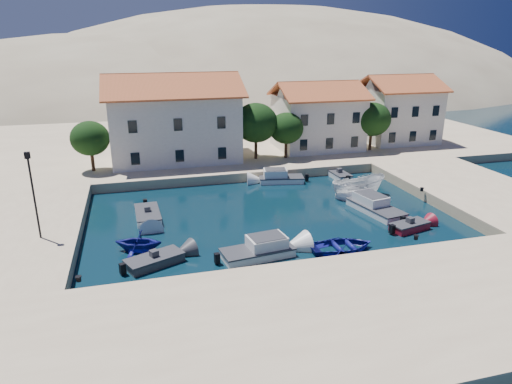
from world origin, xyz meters
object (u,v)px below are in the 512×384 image
cabin_cruiser_east (376,207)px  boat_east (357,196)px  rowboat_south (342,250)px  building_right (398,108)px  building_left (174,116)px  cabin_cruiser_south (258,250)px  building_mid (318,115)px  lamppost (32,187)px

cabin_cruiser_east → boat_east: bearing=-16.9°
rowboat_south → boat_east: bearing=-32.2°
building_right → boat_east: bearing=-129.8°
building_left → rowboat_south: bearing=-70.3°
building_right → cabin_cruiser_south: (-26.91, -26.95, -5.00)m
building_right → cabin_cruiser_south: building_right is taller
cabin_cruiser_south → boat_east: (12.62, 9.79, -0.48)m
building_mid → cabin_cruiser_south: 30.30m
rowboat_south → boat_east: size_ratio=0.83×
lamppost → building_right: bearing=27.9°
building_right → cabin_cruiser_east: (-14.73, -21.42, -5.00)m
building_left → lamppost: building_left is taller
building_mid → cabin_cruiser_south: bearing=-119.9°
building_mid → rowboat_south: building_mid is taller
lamppost → cabin_cruiser_south: (14.59, -4.95, -4.28)m
lamppost → cabin_cruiser_south: lamppost is taller
rowboat_south → cabin_cruiser_east: size_ratio=0.78×
building_right → lamppost: (-41.50, -22.00, -0.72)m
cabin_cruiser_south → boat_east: 15.98m
building_left → rowboat_south: 27.81m
cabin_cruiser_south → cabin_cruiser_east: 13.37m
building_right → lamppost: size_ratio=1.52×
rowboat_south → cabin_cruiser_east: cabin_cruiser_east is taller
lamppost → cabin_cruiser_east: lamppost is taller
building_left → lamppost: size_ratio=2.36×
building_mid → lamppost: 36.21m
building_mid → rowboat_south: size_ratio=2.26×
building_right → boat_east: building_right is taller
lamppost → cabin_cruiser_east: (26.77, 0.58, -4.28)m
building_mid → building_right: (12.00, 1.00, 0.25)m
cabin_cruiser_south → building_right: bearing=37.6°
building_mid → lamppost: bearing=-144.6°
building_mid → cabin_cruiser_east: bearing=-97.6°
rowboat_south → lamppost: bearing=74.8°
building_left → building_right: (30.00, 2.00, -0.46)m
lamppost → building_mid: bearing=35.4°
building_mid → building_left: bearing=-176.8°
cabin_cruiser_south → lamppost: bearing=153.8°
lamppost → cabin_cruiser_east: size_ratio=1.05×
cabin_cruiser_south → boat_east: bearing=30.3°
building_left → cabin_cruiser_south: 25.73m
lamppost → rowboat_south: size_ratio=1.34×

